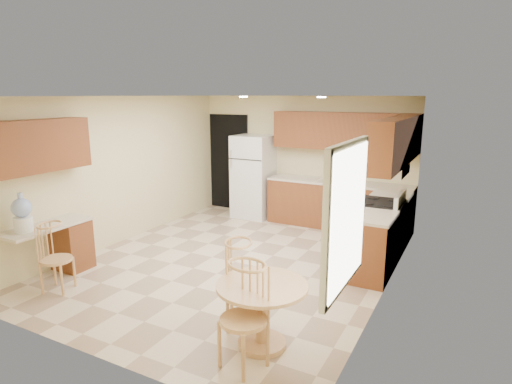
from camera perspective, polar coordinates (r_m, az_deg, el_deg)
The scene contains 30 objects.
floor at distance 6.70m, azimuth -2.87°, elevation -9.28°, with size 5.50×5.50×0.00m, color beige.
ceiling at distance 6.20m, azimuth -3.14°, elevation 12.64°, with size 4.50×5.50×0.02m, color white.
wall_back at distance 8.77m, azimuth 6.23°, elevation 4.45°, with size 4.50×0.02×2.50m, color beige.
wall_front at distance 4.29m, azimuth -22.20°, elevation -5.40°, with size 4.50×0.02×2.50m, color beige.
wall_left at distance 7.71m, azimuth -17.54°, elevation 2.77°, with size 0.02×5.50×2.50m, color beige.
wall_right at distance 5.56m, azimuth 17.38°, elevation -0.98°, with size 0.02×5.50×2.50m, color beige.
doorway at distance 9.56m, azimuth -3.64°, elevation 3.99°, with size 0.90×0.02×2.10m, color black.
base_cab_back at distance 8.38m, azimuth 10.91°, elevation -1.80°, with size 2.75×0.60×0.87m, color brown.
counter_back at distance 8.28m, azimuth 11.04°, elevation 1.25°, with size 2.75×0.63×0.04m, color beige.
base_cab_right_a at distance 7.58m, azimuth 17.37°, elevation -3.72°, with size 0.60×0.59×0.87m, color brown.
counter_right_a at distance 7.47m, azimuth 17.60°, elevation -0.37°, with size 0.63×0.59×0.04m, color beige.
base_cab_right_b at distance 6.22m, azimuth 14.84°, elevation -7.20°, with size 0.60×0.80×0.87m, color brown.
counter_right_b at distance 6.08m, azimuth 15.08°, elevation -3.16°, with size 0.63×0.80×0.04m, color beige.
upper_cab_back at distance 8.27m, azimuth 11.60°, elevation 7.94°, with size 2.75×0.33×0.70m, color brown.
upper_cab_right at distance 6.66m, azimuth 18.28°, elevation 6.43°, with size 0.33×2.42×0.70m, color brown.
upper_cab_left at distance 6.49m, azimuth -26.91°, elevation 5.53°, with size 0.33×1.40×0.70m, color brown.
sink at distance 8.28m, azimuth 10.88°, elevation 1.41°, with size 0.78×0.44×0.01m, color silver.
range_hood at distance 6.71m, azimuth 17.27°, elevation 2.82°, with size 0.50×0.76×0.14m, color silver.
desk_pedestal at distance 6.90m, azimuth -23.35°, elevation -6.50°, with size 0.48×0.42×0.72m, color brown.
desk_top at distance 6.57m, azimuth -26.21°, elevation -4.16°, with size 0.50×1.20×0.04m, color beige.
window at distance 3.75m, azimuth 12.00°, elevation -3.27°, with size 0.06×1.12×1.30m.
can_light_a at distance 7.49m, azimuth -1.68°, elevation 12.57°, with size 0.14×0.14×0.02m, color white.
can_light_b at distance 6.91m, azimuth 8.72°, elevation 12.41°, with size 0.14×0.14×0.02m, color white.
refrigerator at distance 8.92m, azimuth -0.35°, elevation 2.09°, with size 0.75×0.73×1.71m.
stove at distance 6.94m, azimuth 16.14°, elevation -4.87°, with size 0.65×0.76×1.09m.
dining_table at distance 4.45m, azimuth 0.81°, elevation -14.95°, with size 0.92×0.92×0.68m.
chair_table_a at distance 4.66m, azimuth -2.28°, elevation -11.55°, with size 0.43×0.56×0.98m.
chair_table_b at distance 4.00m, azimuth -2.42°, elevation -15.60°, with size 0.45×0.48×1.01m.
chair_desk at distance 6.11m, azimuth -25.82°, elevation -7.33°, with size 0.40×0.52×0.90m.
water_crock at distance 6.33m, azimuth -28.71°, elevation -2.62°, with size 0.25×0.25×0.52m.
Camera 1 is at (3.18, -5.33, 2.52)m, focal length 30.00 mm.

